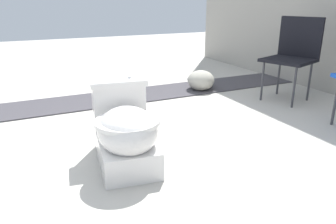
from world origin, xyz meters
The scene contains 5 objects.
ground_plane centered at (0.00, 0.00, 0.00)m, with size 14.00×14.00×0.00m, color #B7B2A8.
gravel_strip centered at (-1.16, 0.50, 0.01)m, with size 0.56×8.00×0.01m, color #423F44.
toilet centered at (0.27, -0.15, 0.22)m, with size 0.68×0.46×0.52m.
folding_chair_left centered at (-0.37, 1.87, 0.51)m, with size 0.56×0.56×0.83m.
boulder_near centered at (-1.06, 1.19, 0.11)m, with size 0.34×0.31×0.23m, color #ADA899.
Camera 1 is at (2.10, -0.72, 1.01)m, focal length 35.00 mm.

